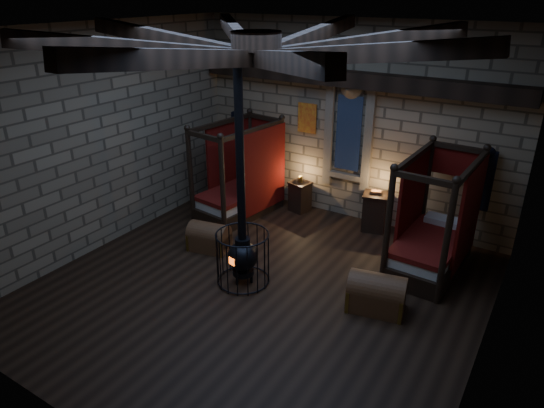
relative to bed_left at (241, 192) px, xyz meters
The scene contains 8 objects.
room 4.43m from the bed_left, 47.86° to the right, with size 7.02×7.02×4.29m.
bed_left is the anchor object (origin of this frame).
bed_right 4.29m from the bed_left, ahead, with size 1.15×2.06×2.11m.
trunk_left 1.79m from the bed_left, 75.30° to the right, with size 0.85×0.63×0.57m.
trunk_right 4.34m from the bed_left, 25.10° to the right, with size 0.98×0.73×0.65m.
nightstand_left 1.35m from the bed_left, 37.10° to the left, with size 0.52×0.50×0.85m.
nightstand_right 2.98m from the bed_left, 15.64° to the left, with size 0.61×0.59×0.89m.
stove 2.86m from the bed_left, 53.96° to the right, with size 0.92×0.92×4.05m.
Camera 1 is at (3.89, -5.81, 4.71)m, focal length 32.00 mm.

